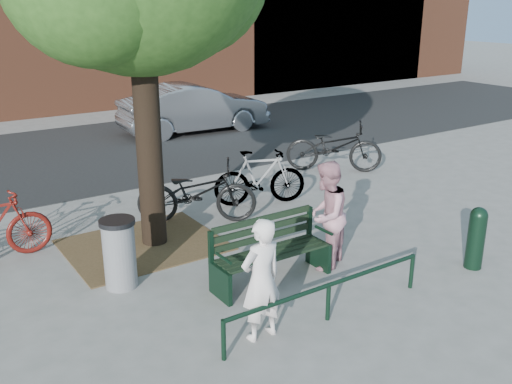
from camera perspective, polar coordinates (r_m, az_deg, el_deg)
ground at (r=8.16m, az=1.60°, el=-8.98°), size 90.00×90.00×0.00m
dirt_pit at (r=9.47m, az=-11.18°, el=-5.19°), size 2.40×2.00×0.02m
road at (r=15.45m, az=-16.97°, el=3.69°), size 40.00×7.00×0.01m
park_bench at (r=8.00m, az=1.30°, el=-5.73°), size 1.74×0.54×0.97m
guard_railing at (r=7.14m, az=7.28°, el=-9.76°), size 3.06×0.06×0.51m
person_left at (r=6.59m, az=0.53°, el=-8.77°), size 0.57×0.39×1.50m
person_right at (r=8.36m, az=7.00°, el=-2.34°), size 0.99×0.94×1.62m
bollard at (r=8.97m, az=21.18°, el=-4.10°), size 0.25×0.25×0.95m
litter_bin at (r=8.05m, az=-13.50°, el=-5.95°), size 0.49×0.49×0.99m
bicycle_c at (r=10.13m, az=-5.95°, el=-0.04°), size 2.19×1.71×1.11m
bicycle_d at (r=10.98m, az=0.40°, el=1.48°), size 1.86×1.11×1.08m
bicycle_e at (r=13.28m, az=7.81°, el=4.51°), size 2.17×1.99×1.15m
parked_car at (r=17.27m, az=-6.19°, el=8.35°), size 4.49×1.78×1.45m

